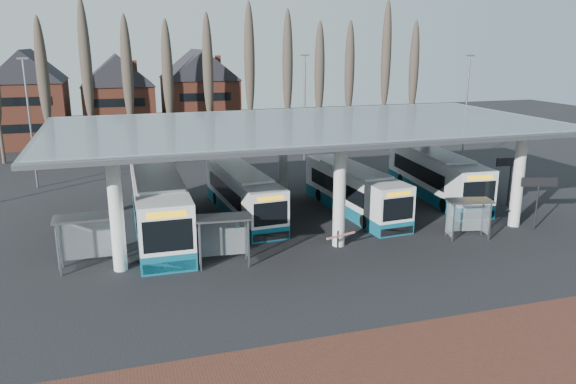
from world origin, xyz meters
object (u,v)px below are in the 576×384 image
object	(u,v)px
shelter_0	(85,230)
shelter_2	(468,210)
shelter_1	(223,229)
bus_3	(435,176)
bus_0	(158,206)
bus_1	(243,194)
bus_2	(353,191)

from	to	relation	value
shelter_0	shelter_2	bearing A→B (deg)	-5.19
shelter_1	shelter_2	xyz separation A→B (m)	(14.59, -0.24, -0.20)
shelter_0	shelter_1	bearing A→B (deg)	-13.60
bus_3	shelter_0	world-z (taller)	bus_3
bus_0	bus_1	bearing A→B (deg)	19.84
bus_2	bus_3	distance (m)	7.66
shelter_2	bus_0	bearing A→B (deg)	171.93
bus_1	shelter_1	distance (m)	8.64
bus_0	shelter_1	xyz separation A→B (m)	(2.77, -6.14, 0.20)
bus_0	shelter_1	bearing A→B (deg)	-65.11
bus_1	shelter_1	xyz separation A→B (m)	(-2.91, -8.12, 0.47)
bus_3	shelter_1	size ratio (longest dim) A/B	4.17
bus_3	shelter_2	size ratio (longest dim) A/B	4.48
shelter_0	shelter_1	size ratio (longest dim) A/B	1.02
shelter_1	shelter_0	bearing A→B (deg)	172.14
shelter_1	bus_3	bearing A→B (deg)	31.13
bus_2	shelter_0	world-z (taller)	bus_2
shelter_0	shelter_1	distance (m)	6.95
bus_2	shelter_2	xyz separation A→B (m)	(4.23, -7.03, 0.27)
shelter_0	shelter_2	size ratio (longest dim) A/B	1.09
bus_3	shelter_2	xyz separation A→B (m)	(-3.22, -8.78, 0.13)
bus_3	shelter_2	distance (m)	9.35
shelter_2	bus_3	bearing A→B (deg)	81.98
shelter_0	shelter_2	distance (m)	21.44
bus_0	shelter_2	xyz separation A→B (m)	(17.36, -6.38, 0.00)
bus_0	bus_2	bearing A→B (deg)	3.45
bus_0	bus_1	size ratio (longest dim) A/B	1.17
bus_2	bus_0	bearing A→B (deg)	178.75
bus_1	shelter_0	world-z (taller)	bus_1
bus_2	shelter_0	distance (m)	17.90
shelter_1	bus_0	bearing A→B (deg)	119.80
bus_3	shelter_0	size ratio (longest dim) A/B	4.10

